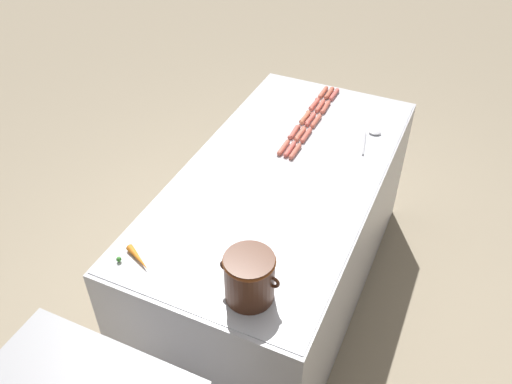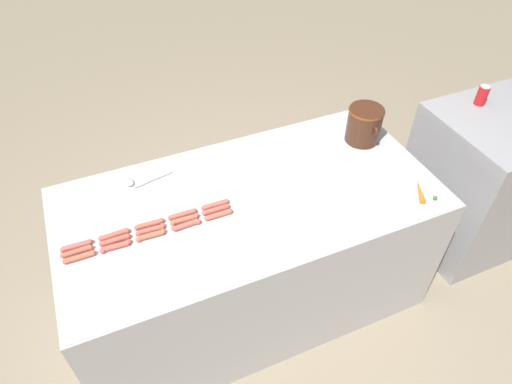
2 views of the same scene
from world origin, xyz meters
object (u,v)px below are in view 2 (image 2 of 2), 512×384
back_cabinet (480,182)px  hot_dog_2 (149,224)px  hot_dog_13 (186,225)px  carrot (421,191)px  hot_dog_7 (151,230)px  hot_dog_0 (77,246)px  hot_dog_8 (185,219)px  hot_dog_10 (79,257)px  bean_pot (364,123)px  hot_dog_3 (183,214)px  hot_dog_1 (114,235)px  hot_dog_5 (77,251)px  hot_dog_6 (115,240)px  hot_dog_9 (216,210)px  hot_dog_12 (151,235)px  soda_can (482,95)px  hot_dog_11 (116,246)px  serving_spoon (137,181)px  hot_dog_14 (219,215)px  hot_dog_4 (215,205)px

back_cabinet → hot_dog_2: back_cabinet is taller
hot_dog_13 → carrot: (0.26, 1.21, 0.00)m
back_cabinet → hot_dog_7: 2.22m
hot_dog_0 → hot_dog_8: 0.52m
hot_dog_10 → bean_pot: bean_pot is taller
hot_dog_8 → hot_dog_3: bearing=-179.6°
hot_dog_1 → hot_dog_8: size_ratio=1.00×
hot_dog_5 → hot_dog_8: 0.52m
hot_dog_5 → hot_dog_6: bearing=89.9°
hot_dog_5 → hot_dog_13: 0.51m
hot_dog_5 → hot_dog_0: bearing=174.4°
hot_dog_2 → hot_dog_9: bearing=84.1°
hot_dog_1 → hot_dog_6: size_ratio=1.00×
hot_dog_12 → soda_can: bearing=94.7°
hot_dog_2 → hot_dog_7: same height
hot_dog_5 → hot_dog_9: 0.68m
hot_dog_0 → hot_dog_11: bearing=66.0°
back_cabinet → hot_dog_6: (-0.06, -2.35, 0.42)m
serving_spoon → hot_dog_14: bearing=37.9°
carrot → hot_dog_12: bearing=-100.6°
hot_dog_8 → hot_dog_0: bearing=-94.1°
hot_dog_13 → carrot: 1.23m
hot_dog_4 → hot_dog_8: (0.03, -0.17, 0.00)m
hot_dog_7 → hot_dog_13: (0.04, 0.17, 0.00)m
hot_dog_2 → hot_dog_11: bearing=-67.3°
hot_dog_1 → carrot: (0.33, 1.54, 0.00)m
hot_dog_3 → hot_dog_4: same height
back_cabinet → hot_dog_7: (-0.06, -2.18, 0.42)m
hot_dog_5 → carrot: size_ratio=0.88×
hot_dog_13 → soda_can: bearing=95.2°
hot_dog_3 → hot_dog_6: (0.04, -0.34, 0.00)m
hot_dog_1 → hot_dog_7: same height
hot_dog_2 → hot_dog_5: same height
hot_dog_9 → serving_spoon: bearing=-139.4°
hot_dog_11 → hot_dog_13: size_ratio=1.00×
bean_pot → hot_dog_14: bearing=-75.4°
hot_dog_5 → hot_dog_10: 0.04m
hot_dog_9 → soda_can: soda_can is taller
hot_dog_0 → hot_dog_13: size_ratio=1.00×
hot_dog_10 → hot_dog_11: (0.00, 0.16, 0.00)m
bean_pot → carrot: size_ratio=1.54×
serving_spoon → soda_can: size_ratio=2.16×
hot_dog_3 → hot_dog_8: bearing=0.4°
hot_dog_1 → hot_dog_13: 0.34m
hot_dog_12 → soda_can: size_ratio=1.19×
hot_dog_12 → hot_dog_6: bearing=-103.1°
hot_dog_5 → hot_dog_14: size_ratio=1.00×
hot_dog_5 → hot_dog_11: 0.18m
hot_dog_2 → soda_can: 2.14m
hot_dog_6 → hot_dog_3: bearing=96.0°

